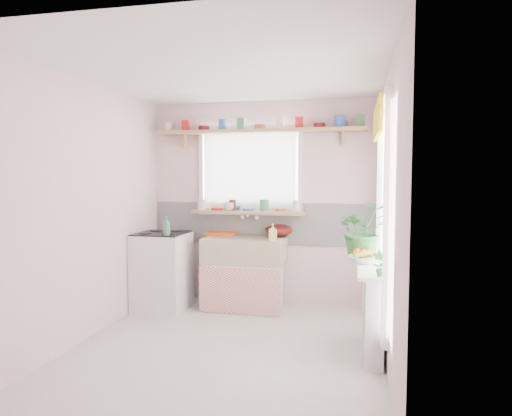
# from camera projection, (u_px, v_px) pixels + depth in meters

# --- Properties ---
(room) EXTENTS (3.20, 3.20, 3.20)m
(room) POSITION_uv_depth(u_px,v_px,m) (310.00, 196.00, 4.79)
(room) COLOR silver
(room) RESTS_ON ground
(sink_unit) EXTENTS (0.95, 0.65, 1.11)m
(sink_unit) POSITION_uv_depth(u_px,v_px,m) (245.00, 272.00, 5.45)
(sink_unit) COLOR white
(sink_unit) RESTS_ON ground
(cooker) EXTENTS (0.58, 0.58, 0.93)m
(cooker) POSITION_uv_depth(u_px,v_px,m) (162.00, 271.00, 5.41)
(cooker) COLOR white
(cooker) RESTS_ON ground
(radiator_ledge) EXTENTS (0.22, 0.95, 0.78)m
(radiator_ledge) POSITION_uv_depth(u_px,v_px,m) (373.00, 309.00, 4.08)
(radiator_ledge) COLOR white
(radiator_ledge) RESTS_ON ground
(windowsill) EXTENTS (1.40, 0.22, 0.04)m
(windowsill) POSITION_uv_depth(u_px,v_px,m) (248.00, 212.00, 5.58)
(windowsill) COLOR tan
(windowsill) RESTS_ON room
(pine_shelf) EXTENTS (2.52, 0.24, 0.04)m
(pine_shelf) POSITION_uv_depth(u_px,v_px,m) (260.00, 131.00, 5.47)
(pine_shelf) COLOR tan
(pine_shelf) RESTS_ON room
(shelf_crockery) EXTENTS (2.47, 0.11, 0.12)m
(shelf_crockery) POSITION_uv_depth(u_px,v_px,m) (260.00, 125.00, 5.47)
(shelf_crockery) COLOR silver
(shelf_crockery) RESTS_ON pine_shelf
(sill_crockery) EXTENTS (1.35, 0.11, 0.12)m
(sill_crockery) POSITION_uv_depth(u_px,v_px,m) (247.00, 206.00, 5.58)
(sill_crockery) COLOR silver
(sill_crockery) RESTS_ON windowsill
(dish_tray) EXTENTS (0.37, 0.28, 0.04)m
(dish_tray) POSITION_uv_depth(u_px,v_px,m) (222.00, 233.00, 5.69)
(dish_tray) COLOR #F75715
(dish_tray) RESTS_ON sink_unit
(colander) EXTENTS (0.39, 0.39, 0.15)m
(colander) POSITION_uv_depth(u_px,v_px,m) (279.00, 230.00, 5.54)
(colander) COLOR #54100E
(colander) RESTS_ON sink_unit
(jade_plant) EXTENTS (0.62, 0.58, 0.56)m
(jade_plant) POSITION_uv_depth(u_px,v_px,m) (363.00, 230.00, 4.44)
(jade_plant) COLOR #2A692E
(jade_plant) RESTS_ON radiator_ledge
(fruit_bowl) EXTENTS (0.34, 0.34, 0.07)m
(fruit_bowl) POSITION_uv_depth(u_px,v_px,m) (363.00, 259.00, 4.23)
(fruit_bowl) COLOR white
(fruit_bowl) RESTS_ON radiator_ledge
(herb_pot) EXTENTS (0.12, 0.09, 0.21)m
(herb_pot) POSITION_uv_depth(u_px,v_px,m) (380.00, 264.00, 3.65)
(herb_pot) COLOR #2E6528
(herb_pot) RESTS_ON radiator_ledge
(soap_bottle_sink) EXTENTS (0.11, 0.11, 0.20)m
(soap_bottle_sink) POSITION_uv_depth(u_px,v_px,m) (273.00, 232.00, 5.15)
(soap_bottle_sink) COLOR #DEE063
(soap_bottle_sink) RESTS_ON sink_unit
(sill_cup) EXTENTS (0.16, 0.16, 0.10)m
(sill_cup) POSITION_uv_depth(u_px,v_px,m) (228.00, 207.00, 5.57)
(sill_cup) COLOR beige
(sill_cup) RESTS_ON windowsill
(sill_bowl) EXTENTS (0.22, 0.22, 0.05)m
(sill_bowl) POSITION_uv_depth(u_px,v_px,m) (234.00, 208.00, 5.68)
(sill_bowl) COLOR #30459D
(sill_bowl) RESTS_ON windowsill
(shelf_vase) EXTENTS (0.17, 0.17, 0.15)m
(shelf_vase) POSITION_uv_depth(u_px,v_px,m) (342.00, 122.00, 5.32)
(shelf_vase) COLOR brown
(shelf_vase) RESTS_ON pine_shelf
(cooker_bottle) EXTENTS (0.09, 0.09, 0.22)m
(cooker_bottle) POSITION_uv_depth(u_px,v_px,m) (167.00, 226.00, 5.13)
(cooker_bottle) COLOR #458A58
(cooker_bottle) RESTS_ON cooker
(fruit) EXTENTS (0.20, 0.14, 0.10)m
(fruit) POSITION_uv_depth(u_px,v_px,m) (364.00, 253.00, 4.24)
(fruit) COLOR orange
(fruit) RESTS_ON fruit_bowl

